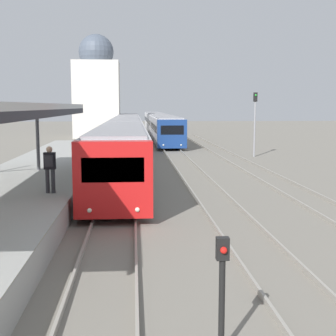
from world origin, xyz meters
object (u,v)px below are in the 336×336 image
at_px(train_far, 158,123).
at_px(signal_post_near, 222,283).
at_px(signal_mast_far, 255,117).
at_px(person_on_platform, 50,166).
at_px(train_near, 126,133).

height_order(train_far, signal_post_near, train_far).
relative_size(signal_post_near, signal_mast_far, 0.39).
distance_m(train_far, signal_mast_far, 29.46).
bearing_deg(train_far, person_on_platform, -97.48).
distance_m(person_on_platform, train_near, 23.45).
bearing_deg(person_on_platform, signal_post_near, -65.83).
relative_size(train_far, signal_post_near, 25.07).
height_order(train_far, signal_mast_far, signal_mast_far).
distance_m(train_near, signal_post_near, 33.09).
bearing_deg(signal_mast_far, train_far, 101.85).
xyz_separation_m(train_near, signal_post_near, (2.05, -33.02, -0.44)).
xyz_separation_m(person_on_platform, train_far, (6.30, 47.96, -0.24)).
bearing_deg(person_on_platform, signal_mast_far, 57.23).
bearing_deg(train_near, signal_post_near, -86.45).
xyz_separation_m(person_on_platform, signal_post_near, (4.34, -9.68, -0.67)).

